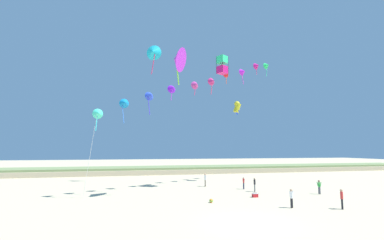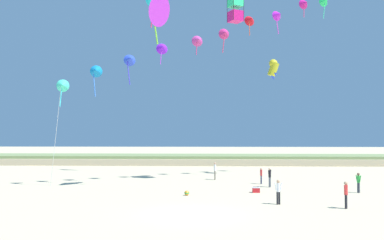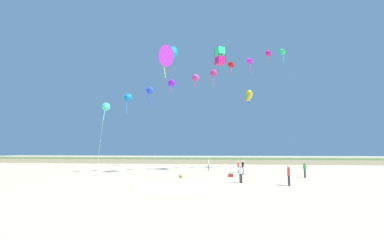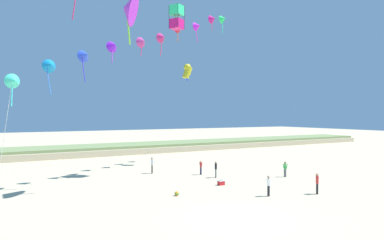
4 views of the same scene
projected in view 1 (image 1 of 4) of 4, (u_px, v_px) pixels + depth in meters
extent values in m
plane|color=beige|center=(249.00, 223.00, 17.58)|extent=(240.00, 240.00, 0.00)
cube|color=#BFAE8B|center=(171.00, 171.00, 55.64)|extent=(120.00, 9.61, 0.94)
cube|color=#7A8E56|center=(171.00, 168.00, 55.71)|extent=(120.00, 8.17, 0.54)
cylinder|color=black|center=(342.00, 204.00, 21.62)|extent=(0.12, 0.12, 0.84)
cylinder|color=black|center=(342.00, 204.00, 21.76)|extent=(0.12, 0.12, 0.84)
cylinder|color=red|center=(342.00, 195.00, 21.77)|extent=(0.22, 0.22, 0.60)
cylinder|color=red|center=(342.00, 195.00, 21.59)|extent=(0.18, 0.21, 0.57)
cylinder|color=red|center=(341.00, 194.00, 21.96)|extent=(0.18, 0.21, 0.57)
sphere|color=tan|center=(341.00, 190.00, 21.82)|extent=(0.23, 0.23, 0.23)
cylinder|color=#474C56|center=(255.00, 188.00, 30.58)|extent=(0.12, 0.12, 0.85)
cylinder|color=#474C56|center=(255.00, 188.00, 30.72)|extent=(0.12, 0.12, 0.85)
cylinder|color=black|center=(255.00, 182.00, 30.73)|extent=(0.22, 0.22, 0.60)
cylinder|color=black|center=(254.00, 182.00, 30.55)|extent=(0.18, 0.22, 0.57)
cylinder|color=black|center=(255.00, 181.00, 30.92)|extent=(0.18, 0.22, 0.57)
sphere|color=beige|center=(254.00, 178.00, 30.78)|extent=(0.23, 0.23, 0.23)
cylinder|color=#282D4C|center=(244.00, 186.00, 32.62)|extent=(0.11, 0.11, 0.76)
cylinder|color=#282D4C|center=(243.00, 186.00, 32.75)|extent=(0.11, 0.11, 0.76)
cylinder|color=red|center=(244.00, 181.00, 32.76)|extent=(0.20, 0.20, 0.54)
cylinder|color=red|center=(244.00, 181.00, 32.60)|extent=(0.08, 0.18, 0.51)
cylinder|color=red|center=(243.00, 180.00, 32.93)|extent=(0.08, 0.18, 0.51)
sphere|color=beige|center=(244.00, 178.00, 32.81)|extent=(0.21, 0.21, 0.21)
cylinder|color=black|center=(292.00, 203.00, 22.20)|extent=(0.12, 0.12, 0.81)
cylinder|color=black|center=(291.00, 203.00, 22.12)|extent=(0.12, 0.12, 0.81)
cylinder|color=white|center=(291.00, 195.00, 22.24)|extent=(0.21, 0.21, 0.58)
cylinder|color=white|center=(293.00, 194.00, 22.34)|extent=(0.21, 0.14, 0.55)
cylinder|color=white|center=(290.00, 195.00, 22.15)|extent=(0.21, 0.14, 0.55)
sphere|color=tan|center=(291.00, 190.00, 22.29)|extent=(0.22, 0.22, 0.22)
cylinder|color=#726656|center=(205.00, 183.00, 35.06)|extent=(0.13, 0.13, 0.88)
cylinder|color=#726656|center=(205.00, 183.00, 34.91)|extent=(0.13, 0.13, 0.88)
cylinder|color=white|center=(205.00, 178.00, 35.07)|extent=(0.23, 0.23, 0.63)
cylinder|color=white|center=(205.00, 177.00, 35.27)|extent=(0.09, 0.21, 0.59)
cylinder|color=white|center=(206.00, 177.00, 34.88)|extent=(0.09, 0.21, 0.59)
sphere|color=tan|center=(205.00, 174.00, 35.12)|extent=(0.24, 0.24, 0.24)
cylinder|color=#474C56|center=(319.00, 191.00, 29.07)|extent=(0.11, 0.11, 0.78)
cylinder|color=#474C56|center=(320.00, 191.00, 28.95)|extent=(0.11, 0.11, 0.78)
cylinder|color=green|center=(319.00, 185.00, 29.09)|extent=(0.21, 0.21, 0.56)
cylinder|color=green|center=(317.00, 184.00, 29.23)|extent=(0.15, 0.20, 0.53)
cylinder|color=green|center=(321.00, 184.00, 28.95)|extent=(0.15, 0.20, 0.53)
sphere|color=brown|center=(319.00, 181.00, 29.13)|extent=(0.21, 0.21, 0.21)
cone|color=#42E7BE|center=(98.00, 113.00, 27.32)|extent=(1.27, 1.03, 1.12)
cylinder|color=#39E5E4|center=(96.00, 123.00, 27.12)|extent=(0.15, 0.24, 1.65)
cone|color=#1181C9|center=(125.00, 103.00, 29.12)|extent=(1.25, 0.98, 1.12)
cylinder|color=#3979E5|center=(123.00, 114.00, 28.89)|extent=(0.34, 0.33, 2.14)
cone|color=blue|center=(150.00, 95.00, 30.81)|extent=(1.35, 1.23, 1.20)
cylinder|color=#4439E5|center=(149.00, 106.00, 30.57)|extent=(0.34, 0.10, 2.16)
cone|color=#841CEE|center=(172.00, 88.00, 32.70)|extent=(1.31, 1.16, 1.21)
cylinder|color=#B739E5|center=(171.00, 95.00, 32.51)|extent=(0.16, 0.19, 1.39)
cone|color=#CA3A92|center=(196.00, 85.00, 34.72)|extent=(1.28, 1.07, 1.15)
cylinder|color=#E53979|center=(195.00, 91.00, 34.54)|extent=(0.16, 0.22, 1.24)
cone|color=#D02B79|center=(212.00, 81.00, 36.43)|extent=(1.26, 1.02, 1.12)
cylinder|color=#E53961|center=(212.00, 89.00, 36.22)|extent=(0.28, 0.08, 1.76)
cone|color=red|center=(227.00, 73.00, 38.57)|extent=(1.34, 1.21, 1.21)
cylinder|color=#E55839|center=(226.00, 79.00, 38.37)|extent=(0.13, 0.20, 1.45)
cone|color=#D523E9|center=(243.00, 72.00, 40.16)|extent=(1.37, 1.27, 1.18)
cylinder|color=#E539CD|center=(243.00, 79.00, 39.95)|extent=(0.29, 0.22, 1.86)
cone|color=#DD1B8B|center=(257.00, 66.00, 42.39)|extent=(1.32, 1.16, 1.16)
cylinder|color=#E53972|center=(257.00, 71.00, 42.21)|extent=(0.14, 0.23, 1.34)
cone|color=#28EC6C|center=(267.00, 65.00, 44.30)|extent=(1.32, 1.15, 1.17)
cylinder|color=#39E59E|center=(267.00, 71.00, 44.08)|extent=(0.28, 0.17, 1.78)
cylinder|color=silver|center=(90.00, 154.00, 27.02)|extent=(1.25, 0.95, 9.03)
cone|color=#1DC4DA|center=(153.00, 52.00, 40.87)|extent=(2.62, 1.76, 2.49)
cone|color=#E52D61|center=(153.00, 52.00, 40.87)|extent=(1.46, 1.02, 1.37)
cylinder|color=#E52D61|center=(153.00, 64.00, 40.64)|extent=(0.56, 0.36, 3.24)
cone|color=#C931D6|center=(178.00, 59.00, 28.53)|extent=(2.73, 3.12, 2.85)
cone|color=#83E52D|center=(178.00, 59.00, 28.53)|extent=(1.55, 1.75, 1.58)
cylinder|color=#83E52D|center=(178.00, 74.00, 28.34)|extent=(0.45, 0.39, 2.48)
cube|color=#D61873|center=(222.00, 70.00, 35.22)|extent=(1.56, 1.56, 1.01)
cube|color=#2DE589|center=(222.00, 60.00, 35.38)|extent=(1.56, 1.56, 1.01)
cylinder|color=black|center=(216.00, 65.00, 35.35)|extent=(0.04, 0.04, 2.45)
cylinder|color=black|center=(223.00, 63.00, 34.49)|extent=(0.04, 0.04, 2.45)
cylinder|color=black|center=(228.00, 65.00, 35.24)|extent=(0.04, 0.04, 2.45)
cylinder|color=black|center=(222.00, 67.00, 36.11)|extent=(0.04, 0.04, 2.45)
cylinder|color=gold|center=(237.00, 108.00, 41.56)|extent=(1.45, 1.11, 1.67)
sphere|color=gold|center=(237.00, 104.00, 41.64)|extent=(0.93, 0.93, 0.93)
cone|color=blue|center=(237.00, 113.00, 41.47)|extent=(0.93, 0.93, 0.71)
sphere|color=black|center=(237.00, 102.00, 41.67)|extent=(0.19, 0.19, 0.19)
cube|color=red|center=(255.00, 195.00, 27.14)|extent=(0.56, 0.40, 0.36)
cube|color=white|center=(255.00, 193.00, 27.16)|extent=(0.58, 0.41, 0.06)
cylinder|color=black|center=(255.00, 193.00, 27.17)|extent=(0.45, 0.03, 0.03)
sphere|color=orange|center=(211.00, 201.00, 24.34)|extent=(0.36, 0.36, 0.36)
cylinder|color=green|center=(211.00, 201.00, 24.34)|extent=(0.36, 0.36, 0.09)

